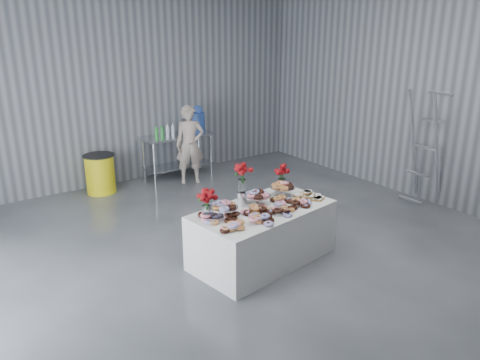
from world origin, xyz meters
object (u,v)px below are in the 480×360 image
(display_table, at_px, (262,235))
(prep_table, at_px, (178,148))
(water_jug, at_px, (198,120))
(trash_barrel, at_px, (100,174))
(stepladder, at_px, (425,147))
(person, at_px, (190,145))

(display_table, relative_size, prep_table, 1.27)
(display_table, bearing_deg, prep_table, 78.55)
(prep_table, height_order, water_jug, water_jug)
(display_table, distance_m, trash_barrel, 3.97)
(trash_barrel, height_order, stepladder, stepladder)
(stepladder, bearing_deg, display_table, -178.95)
(stepladder, bearing_deg, prep_table, 126.17)
(stepladder, bearing_deg, person, 129.01)
(prep_table, distance_m, stepladder, 4.73)
(display_table, xyz_separation_m, stepladder, (3.57, 0.07, 0.66))
(water_jug, bearing_deg, trash_barrel, 180.00)
(prep_table, xyz_separation_m, stepladder, (2.78, -3.81, 0.41))
(trash_barrel, bearing_deg, prep_table, 0.00)
(prep_table, height_order, trash_barrel, prep_table)
(person, bearing_deg, stepladder, -26.39)
(prep_table, xyz_separation_m, trash_barrel, (-1.65, -0.00, -0.25))
(trash_barrel, bearing_deg, person, -14.29)
(trash_barrel, distance_m, stepladder, 5.88)
(water_jug, relative_size, trash_barrel, 0.75)
(water_jug, height_order, stepladder, stepladder)
(person, bearing_deg, water_jug, 68.47)
(prep_table, height_order, person, person)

